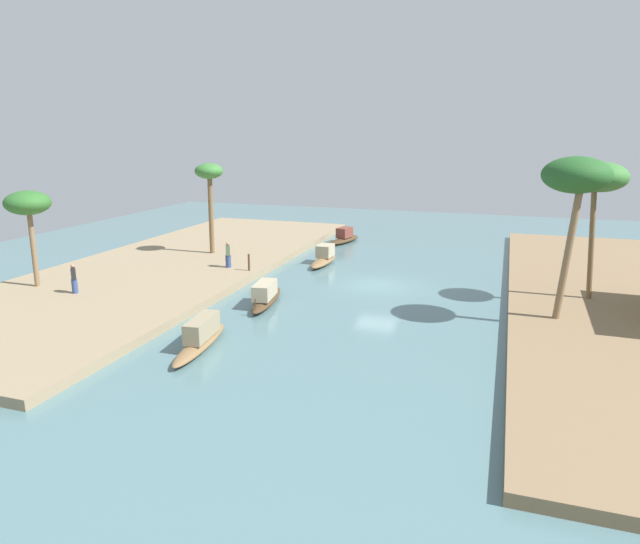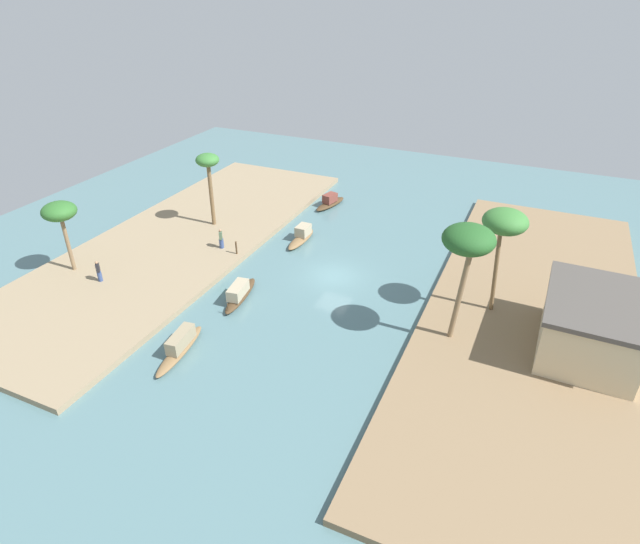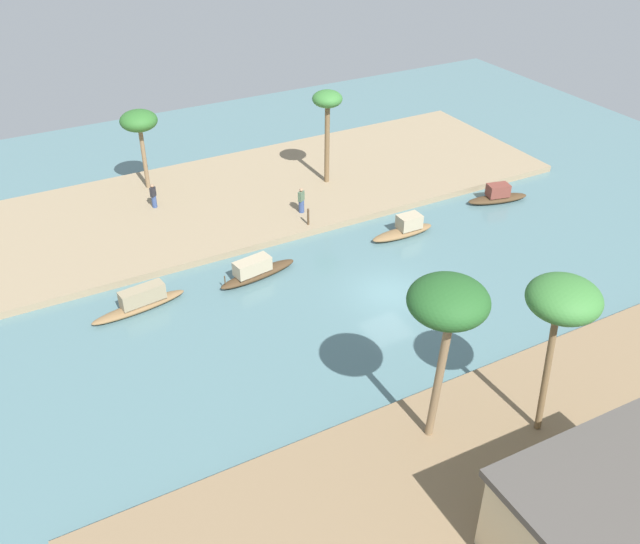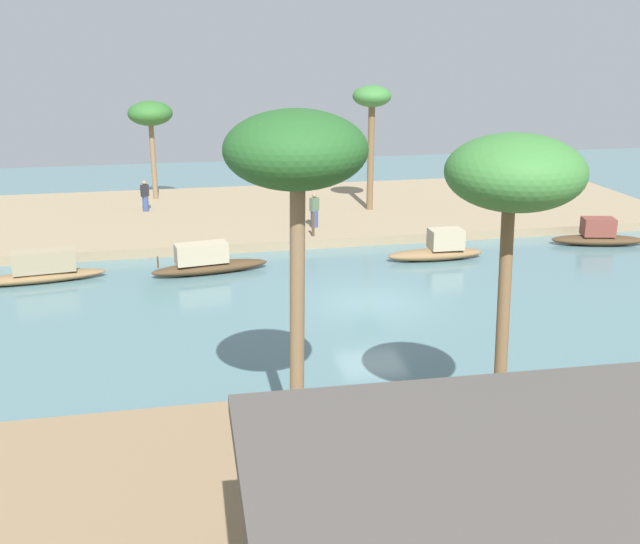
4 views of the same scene
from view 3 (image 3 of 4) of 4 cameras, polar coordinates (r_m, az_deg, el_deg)
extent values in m
plane|color=slate|center=(38.56, 5.71, -1.78)|extent=(68.45, 68.45, 0.00)
cube|color=#937F60|center=(49.47, -3.67, 6.92)|extent=(39.23, 13.73, 0.44)
cube|color=#846B4C|center=(30.57, 21.50, -15.14)|extent=(39.23, 13.73, 0.44)
ellipsoid|color=#47331E|center=(39.73, -5.13, -0.15)|extent=(5.04, 1.73, 0.50)
cube|color=tan|center=(39.22, -5.62, 0.49)|extent=(2.26, 1.22, 0.83)
cylinder|color=#47331E|center=(38.59, -7.87, -0.66)|extent=(0.07, 0.07, 0.50)
ellipsoid|color=brown|center=(38.20, -14.73, -2.81)|extent=(5.35, 1.60, 0.44)
cube|color=gray|center=(37.90, -14.49, -1.85)|extent=(2.50, 1.08, 0.89)
ellipsoid|color=#47331E|center=(49.42, 14.46, 5.89)|extent=(4.53, 2.11, 0.47)
cube|color=brown|center=(49.11, 14.51, 6.57)|extent=(1.65, 1.23, 0.84)
ellipsoid|color=brown|center=(43.96, 6.83, 3.24)|extent=(4.40, 1.12, 0.51)
cube|color=tan|center=(43.86, 7.39, 4.16)|extent=(1.48, 1.01, 0.87)
cylinder|color=#33477A|center=(45.52, -1.55, 5.45)|extent=(0.51, 0.51, 0.83)
cube|color=#4C664C|center=(45.18, -1.56, 6.29)|extent=(0.51, 0.44, 0.66)
sphere|color=#9E7556|center=(44.98, -1.57, 6.79)|extent=(0.23, 0.23, 0.23)
cylinder|color=#33477A|center=(47.42, -13.54, 5.67)|extent=(0.45, 0.45, 0.81)
cube|color=#232328|center=(47.11, -13.66, 6.46)|extent=(0.46, 0.42, 0.64)
sphere|color=#9E7556|center=(46.92, -13.72, 6.93)|extent=(0.22, 0.22, 0.22)
cylinder|color=#4C3823|center=(43.94, -0.98, 4.59)|extent=(0.14, 0.14, 1.11)
cylinder|color=brown|center=(48.72, 0.59, 10.51)|extent=(0.35, 0.42, 5.68)
ellipsoid|color=#387533|center=(47.58, 0.61, 14.13)|extent=(2.05, 2.05, 1.13)
cylinder|color=#7F6647|center=(49.59, -14.33, 9.10)|extent=(0.29, 0.36, 4.42)
ellipsoid|color=#2D6628|center=(48.60, -14.77, 12.01)|extent=(2.51, 2.51, 1.38)
cylinder|color=#7F6647|center=(27.78, 9.79, -8.73)|extent=(0.33, 0.78, 6.32)
ellipsoid|color=#235623|center=(25.47, 10.57, -2.37)|extent=(3.07, 3.07, 1.69)
cylinder|color=brown|center=(29.44, 18.25, -7.80)|extent=(0.28, 0.64, 5.99)
ellipsoid|color=#387533|center=(27.35, 19.52, -2.10)|extent=(2.86, 2.86, 1.57)
cube|color=beige|center=(26.46, 23.27, -18.82)|extent=(7.36, 5.37, 3.45)
cube|color=#4C4742|center=(25.10, 24.23, -16.10)|extent=(7.81, 5.70, 0.30)
camera|label=1|loc=(26.63, -55.22, -11.61)|focal=31.20mm
camera|label=2|loc=(18.68, -75.63, 4.24)|focal=28.94mm
camera|label=4|loc=(16.53, 41.36, -26.03)|focal=42.44mm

